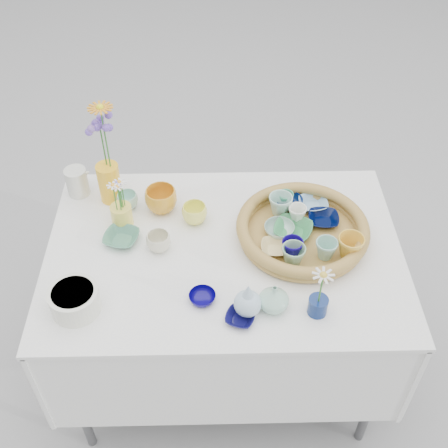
{
  "coord_description": "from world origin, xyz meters",
  "views": [
    {
      "loc": [
        -0.03,
        -1.36,
        2.21
      ],
      "look_at": [
        0.0,
        0.02,
        0.87
      ],
      "focal_mm": 45.0,
      "sensor_mm": 36.0,
      "label": 1
    }
  ],
  "objects_px": {
    "display_table": "(224,366)",
    "tall_vase_yellow": "(109,183)",
    "wicker_tray": "(302,230)",
    "bud_vase_seafoam": "(274,298)"
  },
  "relations": [
    {
      "from": "bud_vase_seafoam",
      "to": "tall_vase_yellow",
      "type": "bearing_deg",
      "value": 136.97
    },
    {
      "from": "wicker_tray",
      "to": "display_table",
      "type": "bearing_deg",
      "value": -169.88
    },
    {
      "from": "display_table",
      "to": "bud_vase_seafoam",
      "type": "distance_m",
      "value": 0.87
    },
    {
      "from": "display_table",
      "to": "bud_vase_seafoam",
      "type": "height_order",
      "value": "bud_vase_seafoam"
    },
    {
      "from": "wicker_tray",
      "to": "tall_vase_yellow",
      "type": "height_order",
      "value": "tall_vase_yellow"
    },
    {
      "from": "display_table",
      "to": "bud_vase_seafoam",
      "type": "xyz_separation_m",
      "value": [
        0.15,
        -0.26,
        0.82
      ]
    },
    {
      "from": "display_table",
      "to": "bud_vase_seafoam",
      "type": "relative_size",
      "value": 12.51
    },
    {
      "from": "display_table",
      "to": "tall_vase_yellow",
      "type": "height_order",
      "value": "tall_vase_yellow"
    },
    {
      "from": "wicker_tray",
      "to": "tall_vase_yellow",
      "type": "distance_m",
      "value": 0.75
    },
    {
      "from": "wicker_tray",
      "to": "bud_vase_seafoam",
      "type": "height_order",
      "value": "bud_vase_seafoam"
    }
  ]
}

